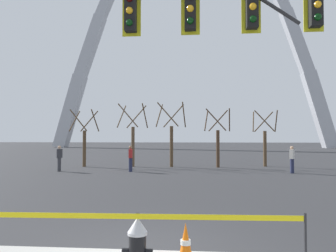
# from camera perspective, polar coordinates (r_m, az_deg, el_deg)

# --- Properties ---
(fire_hydrant) EXTENTS (0.46, 0.48, 0.99)m
(fire_hydrant) POSITION_cam_1_polar(r_m,az_deg,el_deg) (5.35, -5.22, -20.04)
(fire_hydrant) COLOR black
(fire_hydrant) RESTS_ON ground
(caution_tape_barrier) EXTENTS (5.07, 0.20, 1.03)m
(caution_tape_barrier) POSITION_cam_1_polar(r_m,az_deg,el_deg) (5.25, -5.96, -17.74)
(caution_tape_barrier) COLOR #232326
(caution_tape_barrier) RESTS_ON ground
(traffic_cone_by_hydrant) EXTENTS (0.36, 0.36, 0.73)m
(traffic_cone_by_hydrant) POSITION_cam_1_polar(r_m,az_deg,el_deg) (5.80, 3.02, -19.70)
(traffic_cone_by_hydrant) COLOR black
(traffic_cone_by_hydrant) RESTS_ON ground
(traffic_signal_gantry) EXTENTS (7.82, 0.44, 6.00)m
(traffic_signal_gantry) POSITION_cam_1_polar(r_m,az_deg,el_deg) (8.14, 17.17, 14.39)
(traffic_signal_gantry) COLOR #232326
(traffic_signal_gantry) RESTS_ON ground
(monument_arch) EXTENTS (55.39, 2.42, 51.62)m
(monument_arch) POSITION_cam_1_polar(r_m,az_deg,el_deg) (68.88, 3.91, 15.46)
(monument_arch) COLOR #B2B5BC
(monument_arch) RESTS_ON ground
(tree_far_left) EXTENTS (1.88, 1.89, 4.07)m
(tree_far_left) POSITION_cam_1_polar(r_m,az_deg,el_deg) (24.69, -14.07, -2.56)
(tree_far_left) COLOR brown
(tree_far_left) RESTS_ON ground
(tree_left_mid) EXTENTS (2.06, 2.07, 4.48)m
(tree_left_mid) POSITION_cam_1_polar(r_m,az_deg,el_deg) (24.10, -6.01, -2.19)
(tree_left_mid) COLOR brown
(tree_left_mid) RESTS_ON ground
(tree_center_left) EXTENTS (2.09, 2.11, 4.55)m
(tree_center_left) POSITION_cam_1_polar(r_m,az_deg,el_deg) (23.82, 0.58, -2.12)
(tree_center_left) COLOR brown
(tree_center_left) RESTS_ON ground
(tree_center_right) EXTENTS (1.89, 1.90, 4.09)m
(tree_center_right) POSITION_cam_1_polar(r_m,az_deg,el_deg) (23.69, 8.48, -2.61)
(tree_center_right) COLOR #473323
(tree_center_right) RESTS_ON ground
(tree_right_mid) EXTENTS (1.86, 1.87, 4.03)m
(tree_right_mid) POSITION_cam_1_polar(r_m,az_deg,el_deg) (25.13, 16.18, -2.57)
(tree_right_mid) COLOR brown
(tree_right_mid) RESTS_ON ground
(pedestrian_walking_left) EXTENTS (0.35, 0.39, 1.59)m
(pedestrian_walking_left) POSITION_cam_1_polar(r_m,az_deg,el_deg) (21.03, 20.39, -5.33)
(pedestrian_walking_left) COLOR #232847
(pedestrian_walking_left) RESTS_ON ground
(pedestrian_standing_center) EXTENTS (0.39, 0.35, 1.59)m
(pedestrian_standing_center) POSITION_cam_1_polar(r_m,az_deg,el_deg) (21.80, -18.04, -5.23)
(pedestrian_standing_center) COLOR #38383D
(pedestrian_standing_center) RESTS_ON ground
(pedestrian_walking_right) EXTENTS (0.22, 0.35, 1.59)m
(pedestrian_walking_right) POSITION_cam_1_polar(r_m,az_deg,el_deg) (20.70, -6.40, -5.50)
(pedestrian_walking_right) COLOR #232847
(pedestrian_walking_right) RESTS_ON ground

